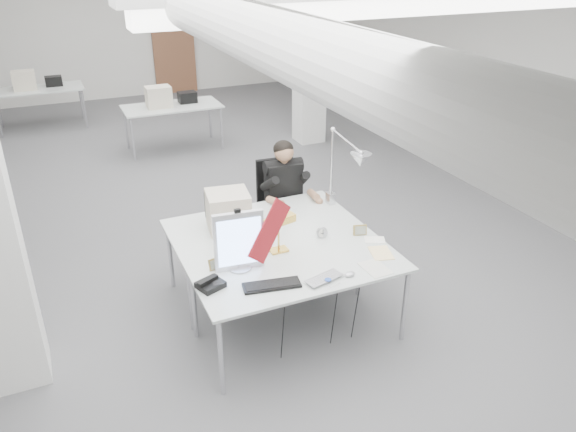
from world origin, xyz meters
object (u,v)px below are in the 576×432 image
(office_chair, at_px, (282,214))
(laptop, at_px, (328,281))
(monitor, at_px, (239,241))
(bankers_lamp, at_px, (279,235))
(desk_phone, at_px, (210,285))
(seated_person, at_px, (284,180))
(beige_monitor, at_px, (228,211))
(architect_lamp, at_px, (344,167))
(desk_main, at_px, (299,267))

(office_chair, distance_m, laptop, 1.92)
(monitor, distance_m, bankers_lamp, 0.45)
(laptop, distance_m, desk_phone, 0.94)
(seated_person, relative_size, laptop, 2.98)
(bankers_lamp, xyz_separation_m, beige_monitor, (-0.26, 0.60, 0.02))
(monitor, bearing_deg, bankers_lamp, 24.30)
(monitor, height_order, architect_lamp, architect_lamp)
(desk_main, height_order, monitor, monitor)
(bankers_lamp, xyz_separation_m, architect_lamp, (0.89, 0.46, 0.33))
(desk_phone, bearing_deg, laptop, -40.41)
(office_chair, xyz_separation_m, seated_person, (0.00, -0.05, 0.43))
(laptop, xyz_separation_m, beige_monitor, (-0.43, 1.23, 0.17))
(monitor, height_order, beige_monitor, monitor)
(bankers_lamp, bearing_deg, office_chair, 52.19)
(office_chair, bearing_deg, laptop, -97.48)
(seated_person, relative_size, bankers_lamp, 3.05)
(desk_main, relative_size, desk_phone, 9.20)
(seated_person, relative_size, architect_lamp, 0.99)
(beige_monitor, bearing_deg, laptop, -62.30)
(office_chair, relative_size, architect_lamp, 0.95)
(laptop, xyz_separation_m, bankers_lamp, (-0.16, 0.63, 0.15))
(architect_lamp, bearing_deg, desk_phone, -132.91)
(laptop, bearing_deg, architect_lamp, 42.19)
(monitor, distance_m, beige_monitor, 0.75)
(bankers_lamp, relative_size, beige_monitor, 0.82)
(desk_phone, height_order, beige_monitor, beige_monitor)
(monitor, relative_size, architect_lamp, 0.53)
(seated_person, bearing_deg, laptop, -97.81)
(beige_monitor, bearing_deg, desk_main, -61.76)
(office_chair, height_order, bankers_lamp, bankers_lamp)
(desk_main, xyz_separation_m, office_chair, (0.50, 1.53, -0.27))
(office_chair, distance_m, beige_monitor, 1.13)
(monitor, relative_size, desk_phone, 2.66)
(desk_main, height_order, seated_person, seated_person)
(laptop, relative_size, bankers_lamp, 1.02)
(seated_person, bearing_deg, office_chair, 94.57)
(desk_phone, bearing_deg, monitor, 9.64)
(desk_main, bearing_deg, bankers_lamp, 100.93)
(seated_person, xyz_separation_m, monitor, (-0.97, -1.30, 0.12))
(office_chair, height_order, beige_monitor, beige_monitor)
(bankers_lamp, relative_size, architect_lamp, 0.32)
(seated_person, bearing_deg, desk_main, -104.05)
(laptop, height_order, bankers_lamp, bankers_lamp)
(office_chair, relative_size, desk_phone, 4.79)
(desk_main, relative_size, seated_person, 1.85)
(desk_main, xyz_separation_m, bankers_lamp, (-0.06, 0.31, 0.17))
(laptop, bearing_deg, monitor, 124.83)
(office_chair, bearing_deg, architect_lamp, -61.93)
(laptop, bearing_deg, office_chair, 63.74)
(laptop, height_order, beige_monitor, beige_monitor)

